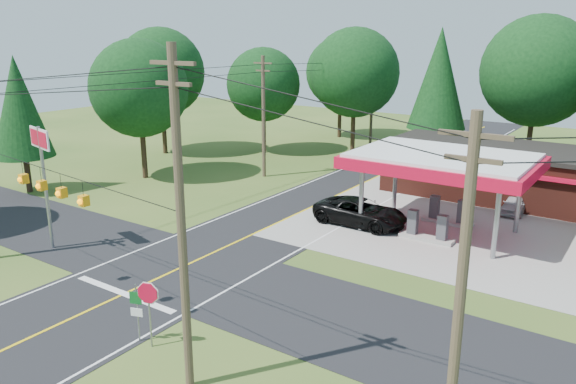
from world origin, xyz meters
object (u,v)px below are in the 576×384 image
Objects in this scene: big_stop_sign at (42,159)px; sedan_car at (515,204)px; suv_car at (360,212)px; octagonal_stop_sign at (148,298)px; gas_canopy at (442,164)px.

sedan_car is at bearing 47.15° from big_stop_sign.
sedan_car is (7.50, 8.10, -0.23)m from suv_car.
suv_car is at bearing -132.72° from sedan_car.
big_stop_sign reaches higher than octagonal_stop_sign.
gas_canopy is 5.87m from suv_car.
big_stop_sign is 13.49m from octagonal_stop_sign.
gas_canopy is at bearing -70.78° from suv_car.
sedan_car is (3.00, 6.55, -3.67)m from gas_canopy.
octagonal_stop_sign is (0.00, -17.47, 1.25)m from suv_car.
big_stop_sign is at bearing 162.24° from octagonal_stop_sign.
suv_car is 0.86× the size of big_stop_sign.
octagonal_stop_sign is (-7.50, -25.57, 1.47)m from sedan_car.
suv_car is at bearing 47.13° from big_stop_sign.
sedan_car is at bearing -42.52° from suv_car.
gas_canopy reaches higher than sedan_car.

